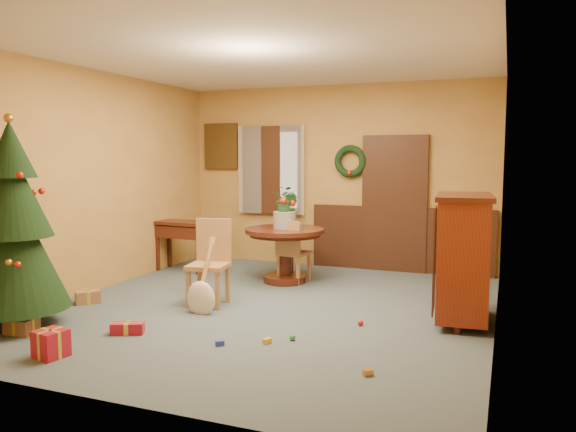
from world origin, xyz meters
The scene contains 21 objects.
room_envelope centered at (0.21, 2.70, 1.12)m, with size 5.50×5.50×5.50m.
dining_table centered at (-0.33, 1.35, 0.54)m, with size 1.12×1.12×0.77m.
urn centered at (-0.33, 1.35, 0.89)m, with size 0.32×0.32×0.24m, color slate.
centerpiece_plant centered at (-0.33, 1.35, 1.18)m, with size 0.32×0.28×0.36m, color #1E4C23.
chair_near centered at (-0.73, -0.06, 0.55)m, with size 0.50×0.50×1.02m.
chair_far centered at (-0.22, 1.34, 0.48)m, with size 0.44×0.44×0.89m.
guitar centered at (-0.61, -0.49, 0.42)m, with size 0.36×0.17×0.84m, color beige, non-canonical shape.
plant_stand centered at (-0.49, 1.98, 0.50)m, with size 0.31×0.31×0.81m.
stand_plant centered at (-0.49, 1.98, 1.02)m, with size 0.23×0.19×0.42m, color #19471E.
christmas_tree centered at (-2.15, -1.61, 1.05)m, with size 1.07×1.07×2.21m.
writing_desk centered at (-2.10, 1.53, 0.59)m, with size 0.89×0.47×0.78m.
sideboard centered at (2.15, 0.25, 0.74)m, with size 0.65×1.11×1.37m.
gift_a centered at (-1.93, -1.77, 0.08)m, with size 0.30×0.23×0.16m.
gift_b centered at (-1.15, -2.19, 0.12)m, with size 0.28×0.28×0.25m.
gift_c centered at (-2.13, -0.59, 0.08)m, with size 0.34×0.34×0.16m.
gift_d centered at (-0.93, -1.40, 0.06)m, with size 0.35×0.25×0.12m.
toy_a centered at (0.10, -1.38, 0.03)m, with size 0.08×0.05×0.05m, color #2A3CB6.
toy_b centered at (0.69, -0.99, 0.03)m, with size 0.06×0.06×0.06m, color green.
toy_c centered at (0.49, -1.16, 0.03)m, with size 0.08×0.05×0.05m, color gold.
toy_d centered at (1.18, -0.28, 0.03)m, with size 0.06×0.06×0.06m, color red.
toy_e centered at (1.57, -1.58, 0.03)m, with size 0.08×0.05×0.05m, color orange.
Camera 1 is at (2.57, -5.90, 1.76)m, focal length 35.00 mm.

